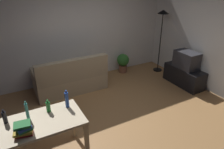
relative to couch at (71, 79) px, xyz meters
name	(u,v)px	position (x,y,z in m)	size (l,w,h in m)	color
ground_plane	(119,118)	(0.49, -1.59, -0.32)	(5.20, 4.40, 0.02)	#9E7042
wall_rear	(78,30)	(0.49, 0.61, 1.04)	(5.20, 0.10, 2.70)	silver
wall_right	(216,37)	(3.09, -1.59, 1.04)	(0.10, 4.40, 2.70)	silver
couch	(71,79)	(0.00, 0.00, 0.00)	(1.73, 0.84, 0.92)	tan
tv_stand	(184,76)	(2.74, -1.14, -0.07)	(0.44, 1.10, 0.48)	black
tv	(187,60)	(2.74, -1.14, 0.39)	(0.41, 0.60, 0.44)	#2D2D33
torchiere_lamp	(162,24)	(2.74, -0.09, 1.11)	(0.32, 0.32, 1.81)	black
desk	(42,127)	(-1.07, -1.99, 0.34)	(1.20, 0.70, 0.76)	#C6B28E
potted_plant	(123,62)	(1.72, 0.31, 0.02)	(0.36, 0.36, 0.57)	brown
bottle_dark	(5,117)	(-1.51, -1.79, 0.55)	(0.06, 0.06, 0.22)	black
bottle_tall	(27,111)	(-1.21, -1.85, 0.59)	(0.05, 0.05, 0.30)	teal
bottle_green	(48,107)	(-0.91, -1.81, 0.54)	(0.06, 0.06, 0.21)	#1E722D
bottle_blue	(67,100)	(-0.62, -1.82, 0.59)	(0.06, 0.06, 0.30)	#2347A3
book_stack	(23,129)	(-1.31, -2.17, 0.54)	(0.26, 0.22, 0.17)	maroon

